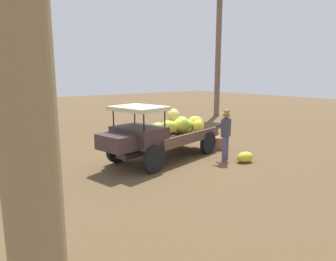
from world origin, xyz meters
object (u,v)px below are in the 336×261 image
Objects in this scene: truck at (162,133)px; wooden_crate at (219,143)px; loose_banana_bunch at (245,157)px; farmer at (226,132)px.

truck is 2.68m from wooden_crate.
wooden_crate is 1.89m from loose_banana_bunch.
loose_banana_bunch is at bearing 68.32° from wooden_crate.
truck is at bearing 19.41° from farmer.
truck is 2.79m from loose_banana_bunch.
truck is 8.01× the size of wooden_crate.
loose_banana_bunch is (-0.34, 0.55, -0.77)m from farmer.
farmer is 1.00m from loose_banana_bunch.
truck reaches higher than loose_banana_bunch.
wooden_crate reaches higher than loose_banana_bunch.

